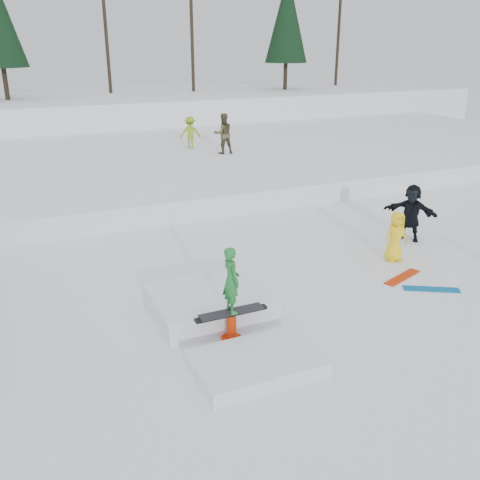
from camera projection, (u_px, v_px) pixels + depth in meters
name	position (u px, v px, depth m)	size (l,w,h in m)	color
ground	(256.00, 315.00, 12.39)	(120.00, 120.00, 0.00)	white
snow_berm	(71.00, 113.00, 37.61)	(60.00, 14.00, 2.40)	white
snow_midrise	(113.00, 163.00, 25.93)	(50.00, 18.00, 0.80)	white
treeline	(158.00, 18.00, 36.32)	(40.24, 4.22, 10.50)	black
walker_olive	(223.00, 134.00, 25.80)	(0.94, 0.73, 1.92)	#463E27
walker_ygreen	(190.00, 132.00, 27.16)	(1.03, 0.59, 1.59)	#7A9E18
spectator_yellow	(396.00, 236.00, 15.22)	(0.72, 0.47, 1.47)	yellow
spectator_dark	(411.00, 213.00, 16.78)	(1.67, 0.53, 1.80)	black
loose_board_red	(402.00, 277.00, 14.33)	(1.40, 0.28, 0.03)	#BB2906
loose_board_teal	(431.00, 289.00, 13.64)	(1.40, 0.28, 0.03)	#055590
jib_rail_feature	(221.00, 315.00, 11.74)	(2.60, 4.40, 2.11)	white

